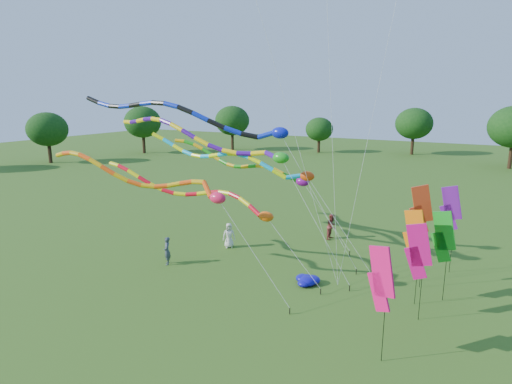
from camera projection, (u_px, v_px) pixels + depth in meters
The scene contains 18 objects.
ground at pixel (253, 314), 18.76m from camera, with size 160.00×160.00×0.00m, color #2D5616.
tree_ring at pixel (324, 232), 12.21m from camera, with size 121.26×119.59×9.62m.
tube_kite_red at pixel (204, 195), 23.06m from camera, with size 13.06×1.21×6.08m.
tube_kite_orange at pixel (154, 180), 20.31m from camera, with size 12.75×1.78×7.15m.
tube_kite_purple at pixel (210, 140), 23.98m from camera, with size 15.81×1.68×8.73m.
tube_kite_blue at pixel (197, 118), 24.40m from camera, with size 17.32×2.11×9.90m.
tube_kite_cyan at pixel (243, 161), 24.08m from camera, with size 13.58×1.25×7.58m.
tube_kite_green at pixel (252, 166), 28.38m from camera, with size 13.52×1.74×6.81m.
banner_pole_red at pixel (421, 210), 20.51m from camera, with size 1.09×0.56×5.26m.
banner_pole_magenta_a at pixel (381, 279), 14.93m from camera, with size 1.11×0.51×4.35m.
banner_pole_green at pixel (443, 237), 19.48m from camera, with size 1.16×0.26×4.33m.
banner_pole_magenta_b at pixel (418, 252), 17.71m from camera, with size 1.16×0.17×4.29m.
banner_pole_orange at pixel (415, 236), 19.09m from camera, with size 1.15×0.32×4.48m.
banner_pole_violet at pixel (451, 209), 22.50m from camera, with size 1.16×0.23×4.81m.
blue_nylon_heap at pixel (302, 280), 21.77m from camera, with size 1.19×1.18×0.44m.
person_a at pixel (229, 235), 26.83m from camera, with size 0.77×0.50×1.58m, color silver.
person_b at pixel (167, 251), 24.12m from camera, with size 0.58×0.38×1.60m, color #394250.
person_c at pixel (332, 227), 28.42m from camera, with size 0.83×0.65×1.71m, color maroon.
Camera 1 is at (8.38, -14.94, 9.34)m, focal length 30.00 mm.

